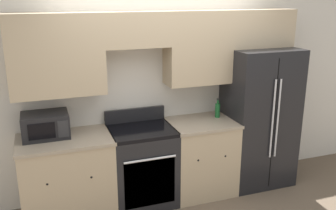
{
  "coord_description": "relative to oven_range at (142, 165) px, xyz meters",
  "views": [
    {
      "loc": [
        -1.38,
        -3.54,
        2.41
      ],
      "look_at": [
        -0.0,
        0.31,
        1.17
      ],
      "focal_mm": 40.0,
      "sensor_mm": 36.0,
      "label": 1
    }
  ],
  "objects": [
    {
      "name": "ground_plane",
      "position": [
        0.32,
        -0.31,
        -0.47
      ],
      "size": [
        12.0,
        12.0,
        0.0
      ],
      "primitive_type": "plane",
      "color": "brown"
    },
    {
      "name": "wall_back",
      "position": [
        0.34,
        0.27,
        1.04
      ],
      "size": [
        8.0,
        0.39,
        2.6
      ],
      "color": "beige",
      "rests_on": "ground_plane"
    },
    {
      "name": "lower_cabinets_left",
      "position": [
        -0.85,
        -0.0,
        -0.0
      ],
      "size": [
        0.99,
        0.64,
        0.92
      ],
      "color": "tan",
      "rests_on": "ground_plane"
    },
    {
      "name": "lower_cabinets_right",
      "position": [
        0.75,
        -0.0,
        -0.0
      ],
      "size": [
        0.79,
        0.64,
        0.92
      ],
      "color": "tan",
      "rests_on": "ground_plane"
    },
    {
      "name": "oven_range",
      "position": [
        0.0,
        0.0,
        0.0
      ],
      "size": [
        0.73,
        0.65,
        1.08
      ],
      "color": "black",
      "rests_on": "ground_plane"
    },
    {
      "name": "refrigerator",
      "position": [
        1.55,
        0.05,
        0.41
      ],
      "size": [
        0.84,
        0.75,
        1.76
      ],
      "color": "black",
      "rests_on": "ground_plane"
    },
    {
      "name": "microwave",
      "position": [
        -1.02,
        0.11,
        0.59
      ],
      "size": [
        0.48,
        0.36,
        0.26
      ],
      "color": "black",
      "rests_on": "lower_cabinets_left"
    },
    {
      "name": "bottle",
      "position": [
        1.0,
        0.08,
        0.55
      ],
      "size": [
        0.06,
        0.06,
        0.24
      ],
      "color": "#195928",
      "rests_on": "lower_cabinets_right"
    }
  ]
}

